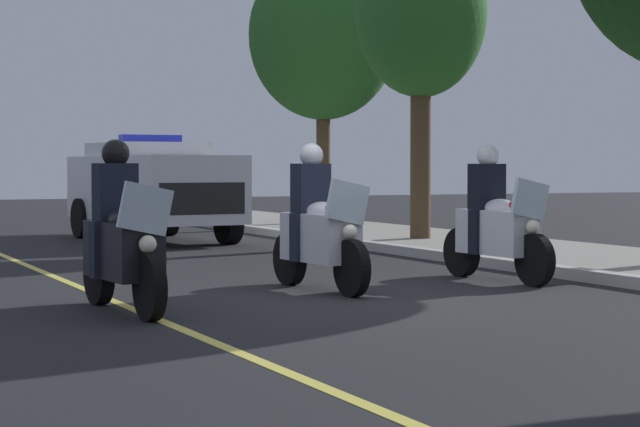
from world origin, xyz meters
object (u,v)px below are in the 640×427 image
Objects in this scene: police_motorcycle_trailing at (496,226)px; tree_far_back at (421,15)px; police_motorcycle_lead_left at (122,242)px; police_motorcycle_lead_right at (319,231)px; tree_behind_suv at (323,36)px; police_suv at (152,186)px.

police_motorcycle_trailing is 8.02m from tree_far_back.
police_motorcycle_lead_right is at bearing 111.54° from police_motorcycle_lead_left.
tree_behind_suv is at bearing 155.14° from police_motorcycle_lead_right.
police_motorcycle_lead_left is at bearing -17.90° from police_suv.
police_motorcycle_trailing is (-1.12, 5.10, 0.00)m from police_motorcycle_lead_left.
police_motorcycle_lead_right is 9.21m from tree_far_back.
police_motorcycle_lead_left is 16.98m from tree_behind_suv.
police_motorcycle_trailing is 0.37× the size of tree_far_back.
police_motorcycle_lead_right and police_motorcycle_trailing have the same top height.
police_suv is at bearing -169.94° from police_motorcycle_trailing.
police_motorcycle_lead_right is 9.59m from police_suv.
police_motorcycle_lead_left is 0.33× the size of tree_behind_suv.
police_motorcycle_lead_left is 0.37× the size of tree_far_back.
tree_behind_suv is (-14.09, 8.66, 3.84)m from police_motorcycle_lead_left.
police_suv reaches higher than police_motorcycle_lead_left.
police_motorcycle_trailing is 0.33× the size of tree_behind_suv.
tree_behind_suv is at bearing 123.79° from police_suv.
police_motorcycle_lead_right is (-1.03, 2.61, 0.00)m from police_motorcycle_lead_left.
police_motorcycle_trailing is at bearing 10.06° from police_suv.
tree_far_back is (2.79, 4.35, 3.18)m from police_suv.
tree_far_back reaches higher than police_motorcycle_lead_left.
tree_behind_suv reaches higher than police_motorcycle_lead_right.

